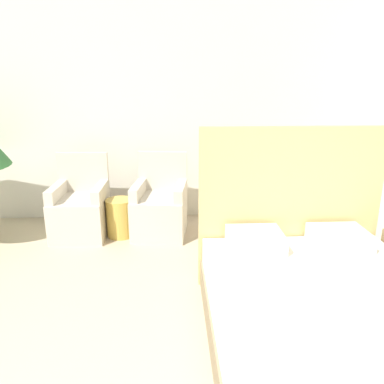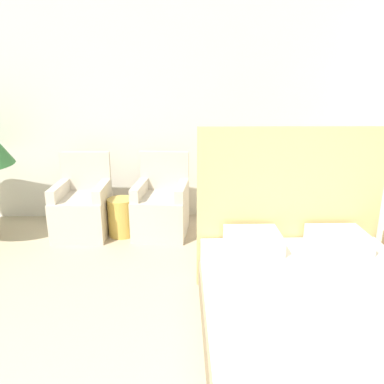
% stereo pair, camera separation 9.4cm
% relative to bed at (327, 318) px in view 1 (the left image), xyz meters
% --- Properties ---
extents(wall_back, '(10.00, 0.06, 2.90)m').
position_rel_bed_xyz_m(wall_back, '(-1.07, 2.77, 1.17)').
color(wall_back, silver).
rests_on(wall_back, ground_plane).
extents(bed, '(1.58, 2.12, 1.42)m').
position_rel_bed_xyz_m(bed, '(0.00, 0.00, 0.00)').
color(bed, '#8C7A5B').
rests_on(bed, ground_plane).
extents(armchair_near_window_left, '(0.61, 0.66, 0.95)m').
position_rel_bed_xyz_m(armchair_near_window_left, '(-2.10, 2.13, 0.02)').
color(armchair_near_window_left, beige).
rests_on(armchair_near_window_left, ground_plane).
extents(armchair_near_window_right, '(0.68, 0.71, 0.95)m').
position_rel_bed_xyz_m(armchair_near_window_right, '(-1.17, 2.13, 0.02)').
color(armchair_near_window_right, beige).
rests_on(armchair_near_window_right, ground_plane).
extents(side_table, '(0.32, 0.32, 0.45)m').
position_rel_bed_xyz_m(side_table, '(-1.64, 2.08, -0.05)').
color(side_table, gold).
rests_on(side_table, ground_plane).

